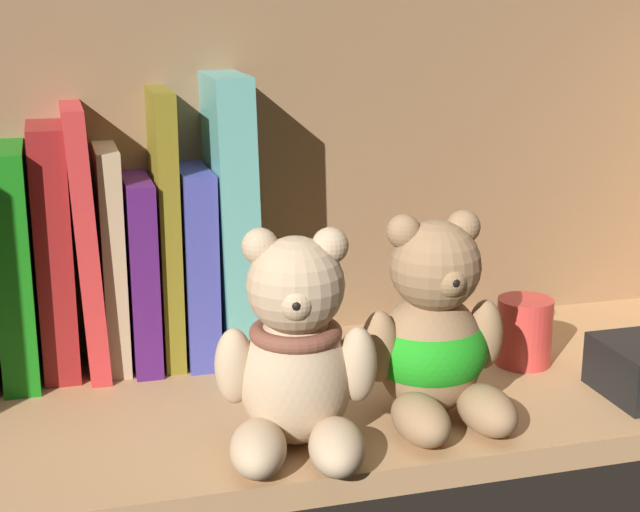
{
  "coord_description": "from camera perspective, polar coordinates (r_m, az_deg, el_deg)",
  "views": [
    {
      "loc": [
        -19.57,
        -67.08,
        32.05
      ],
      "look_at": [
        -0.51,
        0.0,
        12.84
      ],
      "focal_mm": 54.34,
      "sensor_mm": 36.0,
      "label": 1
    }
  ],
  "objects": [
    {
      "name": "book_8",
      "position": [
        0.81,
        -12.23,
        0.03
      ],
      "size": [
        1.79,
        9.47,
        18.15
      ],
      "primitive_type": "cube",
      "color": "tan",
      "rests_on": "shelf_board"
    },
    {
      "name": "book_11",
      "position": [
        0.82,
        -7.44,
        -0.3
      ],
      "size": [
        2.56,
        10.83,
        16.17
      ],
      "primitive_type": "cube",
      "color": "#3F429B",
      "rests_on": "shelf_board"
    },
    {
      "name": "book_7",
      "position": [
        0.8,
        -13.7,
        1.09
      ],
      "size": [
        2.47,
        11.6,
        21.6
      ],
      "primitive_type": "cube",
      "rotation": [
        0.0,
        -0.04,
        0.0
      ],
      "color": "red",
      "rests_on": "shelf_board"
    },
    {
      "name": "book_5",
      "position": [
        0.81,
        -17.55,
        -0.19
      ],
      "size": [
        2.72,
        12.78,
        18.64
      ],
      "primitive_type": "cube",
      "color": "#146D12",
      "rests_on": "shelf_board"
    },
    {
      "name": "pillar_candle",
      "position": [
        0.82,
        11.93,
        -4.38
      ],
      "size": [
        4.58,
        4.58,
        5.62
      ],
      "primitive_type": "cylinder",
      "color": "#C63833",
      "rests_on": "shelf_board"
    },
    {
      "name": "teddy_bear_smaller",
      "position": [
        0.7,
        6.7,
        -4.83
      ],
      "size": [
        10.98,
        11.44,
        15.09
      ],
      "color": "#93704C",
      "rests_on": "shelf_board"
    },
    {
      "name": "book_12",
      "position": [
        0.81,
        -5.39,
        2.4
      ],
      "size": [
        3.63,
        11.7,
        23.72
      ],
      "primitive_type": "cube",
      "rotation": [
        0.0,
        -0.03,
        0.0
      ],
      "color": "#59A299",
      "rests_on": "shelf_board"
    },
    {
      "name": "shelf_board",
      "position": [
        0.76,
        0.37,
        -8.56
      ],
      "size": [
        80.89,
        27.34,
        2.0
      ],
      "primitive_type": "cube",
      "color": "tan",
      "rests_on": "ground"
    },
    {
      "name": "book_9",
      "position": [
        0.81,
        -10.6,
        -0.7
      ],
      "size": [
        2.15,
        11.09,
        15.66
      ],
      "primitive_type": "cube",
      "color": "#45175B",
      "rests_on": "shelf_board"
    },
    {
      "name": "book_6",
      "position": [
        0.81,
        -15.44,
        0.47
      ],
      "size": [
        2.81,
        9.89,
        20.1
      ],
      "primitive_type": "cube",
      "color": "maroon",
      "rests_on": "shelf_board"
    },
    {
      "name": "book_10",
      "position": [
        0.81,
        -9.18,
        1.76
      ],
      "size": [
        1.63,
        9.8,
        22.55
      ],
      "primitive_type": "cube",
      "color": "olive",
      "rests_on": "shelf_board"
    },
    {
      "name": "teddy_bear_larger",
      "position": [
        0.65,
        -1.42,
        -5.96
      ],
      "size": [
        11.5,
        11.84,
        15.14
      ],
      "color": "tan",
      "rests_on": "shelf_board"
    },
    {
      "name": "shelf_back_panel",
      "position": [
        0.85,
        -2.31,
        4.83
      ],
      "size": [
        83.29,
        1.2,
        32.9
      ],
      "primitive_type": "cube",
      "color": "brown",
      "rests_on": "ground"
    }
  ]
}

